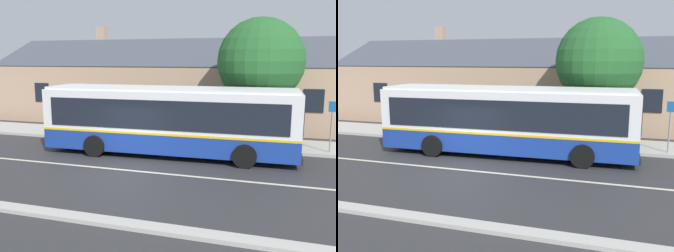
{
  "view_description": "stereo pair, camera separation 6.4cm",
  "coord_description": "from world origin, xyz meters",
  "views": [
    {
      "loc": [
        6.23,
        -13.43,
        4.46
      ],
      "look_at": [
        0.98,
        3.36,
        1.28
      ],
      "focal_mm": 40.0,
      "sensor_mm": 36.0,
      "label": 1
    },
    {
      "loc": [
        6.29,
        -13.41,
        4.46
      ],
      "look_at": [
        0.98,
        3.36,
        1.28
      ],
      "focal_mm": 40.0,
      "sensor_mm": 36.0,
      "label": 2
    }
  ],
  "objects": [
    {
      "name": "ground_plane",
      "position": [
        0.0,
        0.0,
        0.0
      ],
      "size": [
        300.0,
        300.0,
        0.0
      ],
      "primitive_type": "plane",
      "color": "#2D2D30"
    },
    {
      "name": "sidewalk_far",
      "position": [
        0.0,
        6.0,
        0.07
      ],
      "size": [
        60.0,
        3.0,
        0.15
      ],
      "primitive_type": "cube",
      "color": "#ADAAA3",
      "rests_on": "ground"
    },
    {
      "name": "curb_near",
      "position": [
        0.0,
        -4.75,
        0.06
      ],
      "size": [
        60.0,
        0.5,
        0.12
      ],
      "primitive_type": "cube",
      "color": "#ADAAA3",
      "rests_on": "ground"
    },
    {
      "name": "lane_divider_stripe",
      "position": [
        0.0,
        0.0,
        0.0
      ],
      "size": [
        60.0,
        0.16,
        0.01
      ],
      "primitive_type": "cube",
      "color": "beige",
      "rests_on": "ground"
    },
    {
      "name": "community_building",
      "position": [
        -1.08,
        13.48,
        2.08
      ],
      "size": [
        25.94,
        9.36,
        6.93
      ],
      "color": "tan",
      "rests_on": "ground"
    },
    {
      "name": "transit_bus",
      "position": [
        1.17,
        2.9,
        1.7
      ],
      "size": [
        11.77,
        3.0,
        3.17
      ],
      "color": "navy",
      "rests_on": "ground"
    },
    {
      "name": "bench_by_building",
      "position": [
        -6.28,
        5.48,
        0.57
      ],
      "size": [
        1.66,
        0.51,
        0.94
      ],
      "color": "#4C4C4C",
      "rests_on": "sidewalk_far"
    },
    {
      "name": "bench_down_street",
      "position": [
        -1.95,
        5.43,
        0.56
      ],
      "size": [
        1.6,
        0.51,
        0.94
      ],
      "color": "#4C4C4C",
      "rests_on": "sidewalk_far"
    },
    {
      "name": "street_tree_primary",
      "position": [
        4.94,
        6.86,
        4.32
      ],
      "size": [
        4.5,
        4.5,
        6.58
      ],
      "color": "#4C3828",
      "rests_on": "ground"
    },
    {
      "name": "bus_stop_sign",
      "position": [
        8.37,
        4.99,
        1.64
      ],
      "size": [
        0.36,
        0.07,
        2.4
      ],
      "color": "gray",
      "rests_on": "sidewalk_far"
    }
  ]
}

